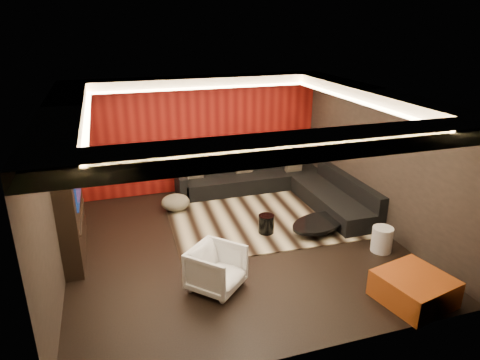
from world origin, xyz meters
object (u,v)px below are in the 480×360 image
object	(u,v)px
armchair	(216,269)
sectional_sofa	(281,186)
drum_stool	(266,224)
orange_ottoman	(414,289)
white_side_table	(382,239)
coffee_table	(319,226)

from	to	relation	value
armchair	sectional_sofa	distance (m)	3.97
drum_stool	sectional_sofa	bearing A→B (deg)	58.49
drum_stool	armchair	world-z (taller)	armchair
orange_ottoman	white_side_table	bearing A→B (deg)	73.17
coffee_table	armchair	distance (m)	2.72
coffee_table	armchair	size ratio (longest dim) A/B	1.65
coffee_table	drum_stool	world-z (taller)	drum_stool
coffee_table	orange_ottoman	distance (m)	2.46
orange_ottoman	sectional_sofa	distance (m)	4.38
armchair	sectional_sofa	size ratio (longest dim) A/B	0.21
coffee_table	drum_stool	bearing A→B (deg)	164.35
coffee_table	sectional_sofa	size ratio (longest dim) A/B	0.35
coffee_table	armchair	world-z (taller)	armchair
coffee_table	white_side_table	distance (m)	1.27
white_side_table	sectional_sofa	world-z (taller)	sectional_sofa
drum_stool	armchair	xyz separation A→B (m)	(-1.41, -1.50, 0.15)
drum_stool	orange_ottoman	distance (m)	3.03
armchair	orange_ottoman	bearing A→B (deg)	-67.71
white_side_table	orange_ottoman	distance (m)	1.49
white_side_table	orange_ottoman	bearing A→B (deg)	-106.83
sectional_sofa	orange_ottoman	bearing A→B (deg)	-85.63
orange_ottoman	sectional_sofa	xyz separation A→B (m)	(-0.33, 4.36, 0.05)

